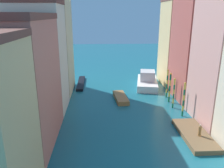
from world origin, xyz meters
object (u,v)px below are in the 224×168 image
mooring_pole_0 (184,99)px  motorboat_0 (121,98)px  person_on_dock (200,131)px  mooring_pole_1 (174,93)px  gondola_black (81,83)px  mooring_pole_2 (170,87)px  waterfront_dock (194,135)px  mooring_pole_3 (167,83)px  vaporetto_white (147,81)px

mooring_pole_0 → motorboat_0: size_ratio=0.86×
person_on_dock → mooring_pole_1: mooring_pole_1 is taller
person_on_dock → gondola_black: (-15.58, 23.42, -0.98)m
mooring_pole_2 → waterfront_dock: bearing=-91.6°
mooring_pole_2 → motorboat_0: 8.50m
person_on_dock → motorboat_0: person_on_dock is taller
waterfront_dock → gondola_black: size_ratio=0.80×
mooring_pole_3 → motorboat_0: size_ratio=0.85×
waterfront_dock → gondola_black: 27.37m
mooring_pole_2 → vaporetto_white: mooring_pole_2 is taller
motorboat_0 → mooring_pole_3: bearing=5.7°
mooring_pole_1 → mooring_pole_0: bearing=-82.0°
vaporetto_white → gondola_black: 13.97m
person_on_dock → mooring_pole_1: size_ratio=0.30×
motorboat_0 → person_on_dock: bearing=-59.8°
mooring_pole_1 → motorboat_0: bearing=153.0°
waterfront_dock → mooring_pole_3: (0.53, 13.84, 2.31)m
gondola_black → motorboat_0: (7.58, -9.65, 0.12)m
mooring_pole_3 → vaporetto_white: size_ratio=0.52×
mooring_pole_2 → mooring_pole_3: size_ratio=1.00×
vaporetto_white → gondola_black: vaporetto_white is taller
person_on_dock → mooring_pole_2: mooring_pole_2 is taller
waterfront_dock → motorboat_0: bearing=120.8°
mooring_pole_1 → mooring_pole_3: size_ratio=0.96×
waterfront_dock → vaporetto_white: (-1.58, 20.43, 0.84)m
gondola_black → motorboat_0: size_ratio=1.62×
waterfront_dock → person_on_dock: bearing=-72.2°
mooring_pole_2 → motorboat_0: mooring_pole_2 is taller
gondola_black → motorboat_0: 12.28m
waterfront_dock → mooring_pole_1: size_ratio=1.59×
waterfront_dock → person_on_dock: person_on_dock is taller
vaporetto_white → gondola_black: size_ratio=1.01×
mooring_pole_0 → mooring_pole_3: (-0.08, 7.97, -0.02)m
waterfront_dock → gondola_black: (-15.34, 22.67, -0.03)m
waterfront_dock → mooring_pole_0: 6.35m
person_on_dock → mooring_pole_2: (0.07, 12.30, 1.35)m
person_on_dock → gondola_black: size_ratio=0.15×
mooring_pole_0 → mooring_pole_2: 5.69m
waterfront_dock → person_on_dock: (0.24, -0.75, 0.96)m
mooring_pole_3 → person_on_dock: bearing=-91.1°
vaporetto_white → mooring_pole_3: bearing=-72.2°
person_on_dock → vaporetto_white: 21.26m
mooring_pole_1 → mooring_pole_2: bearing=86.9°
mooring_pole_1 → vaporetto_white: 11.67m
mooring_pole_1 → mooring_pole_2: 2.58m
vaporetto_white → gondola_black: bearing=170.8°
mooring_pole_0 → mooring_pole_3: 7.97m
waterfront_dock → vaporetto_white: size_ratio=0.79×
person_on_dock → mooring_pole_1: bearing=90.4°
person_on_dock → gondola_black: person_on_dock is taller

